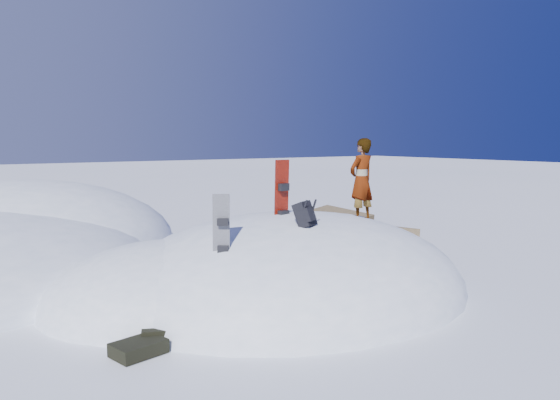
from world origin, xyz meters
TOP-DOWN VIEW (x-y plane):
  - ground at (0.00, 0.00)m, footprint 120.00×120.00m
  - snow_mound at (-0.17, 0.24)m, footprint 8.00×6.00m
  - rock_outcrop at (3.72, 3.01)m, footprint 4.68×4.41m
  - snowboard_red at (-0.16, 0.07)m, footprint 0.32×0.19m
  - snowboard_dark at (-1.91, -0.84)m, footprint 0.26×0.26m
  - backpack at (-0.33, -0.89)m, footprint 0.42×0.48m
  - gear_pile at (-3.40, -1.33)m, footprint 0.90×0.69m
  - person at (2.01, 0.28)m, footprint 0.69×0.50m

SIDE VIEW (x-z plane):
  - ground at x=0.00m, z-range 0.00..0.00m
  - snow_mound at x=-0.17m, z-range -1.50..1.50m
  - rock_outcrop at x=3.72m, z-range -0.82..0.85m
  - gear_pile at x=-3.40m, z-range 0.00..0.23m
  - snowboard_dark at x=-1.91m, z-range 0.64..2.06m
  - backpack at x=-0.33m, z-range 1.35..1.86m
  - snowboard_red at x=-0.16m, z-range 0.85..2.52m
  - person at x=2.01m, z-range 1.14..2.90m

